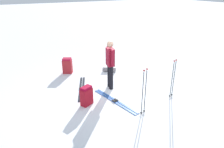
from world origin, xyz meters
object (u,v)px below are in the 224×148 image
object	(u,v)px
backpack_large_dark	(87,96)
backpack_bright	(67,66)
skier_standing	(110,62)
ski_poles_planted_far	(173,77)
ski_pair_far	(82,88)
sleeping_mat_rolled	(109,70)
ski_pair_near	(115,101)
ski_poles_planted_near	(144,90)

from	to	relation	value
backpack_large_dark	backpack_bright	world-z (taller)	backpack_bright
skier_standing	backpack_bright	world-z (taller)	skier_standing
ski_poles_planted_far	backpack_large_dark	bearing A→B (deg)	-18.80
ski_pair_far	sleeping_mat_rolled	bearing A→B (deg)	-150.27
backpack_large_dark	ski_pair_far	bearing A→B (deg)	-102.57
ski_poles_planted_far	skier_standing	bearing A→B (deg)	-47.41
backpack_bright	ski_poles_planted_far	distance (m)	4.29
backpack_large_dark	ski_pair_near	bearing A→B (deg)	163.52
ski_pair_near	sleeping_mat_rolled	size ratio (longest dim) A/B	3.46
backpack_bright	ski_poles_planted_near	xyz separation A→B (m)	(-0.96, 3.92, 0.45)
ski_pair_far	ski_poles_planted_near	xyz separation A→B (m)	(-0.96, 2.30, 0.75)
skier_standing	backpack_large_dark	bearing A→B (deg)	29.64
ski_pair_far	ski_poles_planted_far	size ratio (longest dim) A/B	1.36
ski_pair_near	ski_pair_far	xyz separation A→B (m)	(0.61, -1.33, 0.00)
ski_pair_far	ski_poles_planted_far	xyz separation A→B (m)	(-2.35, 1.96, 0.71)
ski_pair_near	backpack_large_dark	distance (m)	0.93
skier_standing	ski_pair_near	bearing A→B (deg)	70.83
skier_standing	ski_poles_planted_far	xyz separation A→B (m)	(-1.42, 1.55, -0.24)
ski_poles_planted_near	sleeping_mat_rolled	distance (m)	3.33
ski_pair_far	ski_poles_planted_far	bearing A→B (deg)	140.16
backpack_bright	ski_poles_planted_near	distance (m)	4.06
ski_poles_planted_far	sleeping_mat_rolled	xyz separation A→B (m)	(0.77, -2.86, -0.63)
ski_poles_planted_far	ski_pair_far	bearing A→B (deg)	-39.84
backpack_bright	ski_poles_planted_near	bearing A→B (deg)	103.72
ski_poles_planted_near	ski_pair_near	bearing A→B (deg)	-69.95
ski_pair_near	ski_poles_planted_near	bearing A→B (deg)	110.05
backpack_large_dark	ski_poles_planted_far	bearing A→B (deg)	161.20
ski_pair_far	ski_pair_near	bearing A→B (deg)	114.61
backpack_large_dark	ski_poles_planted_near	xyz separation A→B (m)	(-1.20, 1.22, 0.46)
ski_pair_far	backpack_large_dark	world-z (taller)	backpack_large_dark
ski_pair_near	ski_poles_planted_far	xyz separation A→B (m)	(-1.74, 0.63, 0.71)
ski_poles_planted_near	skier_standing	bearing A→B (deg)	-88.93
backpack_bright	ski_poles_planted_far	xyz separation A→B (m)	(-2.34, 3.58, 0.40)
skier_standing	sleeping_mat_rolled	size ratio (longest dim) A/B	3.09
backpack_large_dark	backpack_bright	distance (m)	2.71
ski_pair_near	sleeping_mat_rolled	distance (m)	2.43
skier_standing	backpack_bright	bearing A→B (deg)	-65.61
skier_standing	sleeping_mat_rolled	world-z (taller)	skier_standing
backpack_large_dark	sleeping_mat_rolled	world-z (taller)	backpack_large_dark
backpack_bright	ski_poles_planted_far	size ratio (longest dim) A/B	0.50
ski_poles_planted_far	ski_poles_planted_near	bearing A→B (deg)	13.73
ski_poles_planted_near	ski_poles_planted_far	world-z (taller)	ski_poles_planted_near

